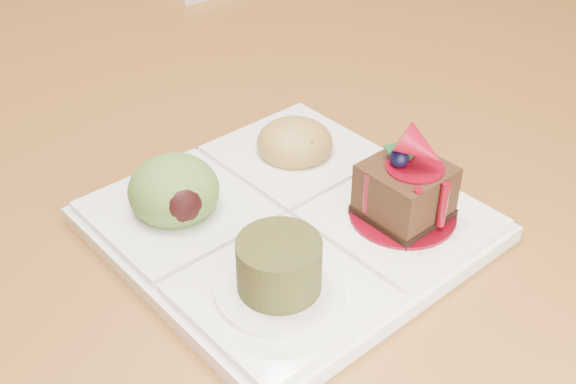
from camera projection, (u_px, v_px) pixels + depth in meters
name	position (u px, v px, depth m)	size (l,w,h in m)	color
ground	(189.00, 310.00, 1.50)	(6.00, 6.00, 0.00)	#573119
sampler_plate	(283.00, 209.00, 0.51)	(0.29, 0.29, 0.09)	white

